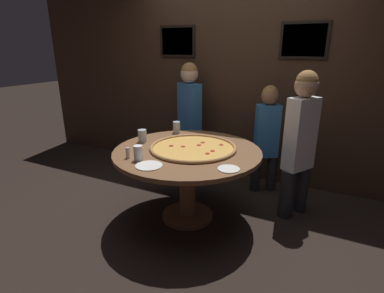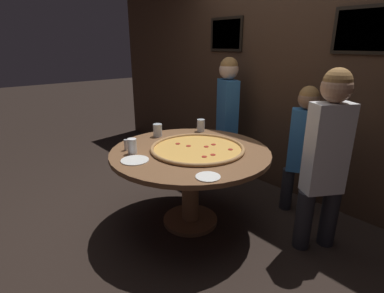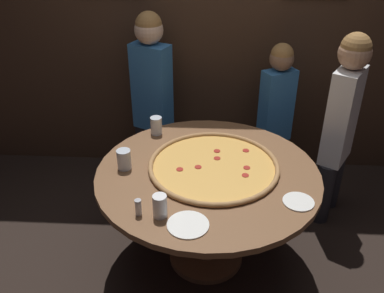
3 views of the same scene
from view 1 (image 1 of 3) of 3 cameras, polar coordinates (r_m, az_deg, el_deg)
name	(u,v)px [view 1 (image 1 of 3)]	position (r m, az deg, el deg)	size (l,w,h in m)	color
ground_plane	(188,217)	(3.20, -0.85, -13.24)	(24.00, 24.00, 0.00)	black
back_wall	(234,78)	(3.95, 8.04, 12.81)	(6.40, 0.08, 2.60)	#3D281C
dining_table	(187,164)	(2.94, -0.90, -3.38)	(1.42, 1.42, 0.74)	brown
giant_pizza	(193,147)	(2.91, 0.21, -0.17)	(0.85, 0.85, 0.03)	#E5A84C
drink_cup_beside_pizza	(142,136)	(3.15, -9.44, 2.02)	(0.09, 0.09, 0.13)	silver
drink_cup_front_edge	(138,153)	(2.64, -10.20, -1.24)	(0.08, 0.08, 0.13)	white
drink_cup_near_left	(177,127)	(3.45, -2.96, 3.69)	(0.08, 0.08, 0.13)	silver
white_plate_near_front	(229,169)	(2.45, 6.99, -4.26)	(0.18, 0.18, 0.01)	white
white_plate_right_side	(149,166)	(2.52, -8.20, -3.62)	(0.23, 0.23, 0.01)	white
condiment_shaker	(128,153)	(2.72, -12.14, -1.17)	(0.04, 0.04, 0.10)	silver
diner_far_left	(189,114)	(3.93, -0.49, 6.23)	(0.39, 0.29, 1.50)	#232328
diner_side_left	(267,133)	(3.59, 14.07, 2.45)	(0.33, 0.26, 1.28)	#232328
diner_side_right	(300,137)	(3.12, 19.94, 1.67)	(0.31, 0.39, 1.48)	#232328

